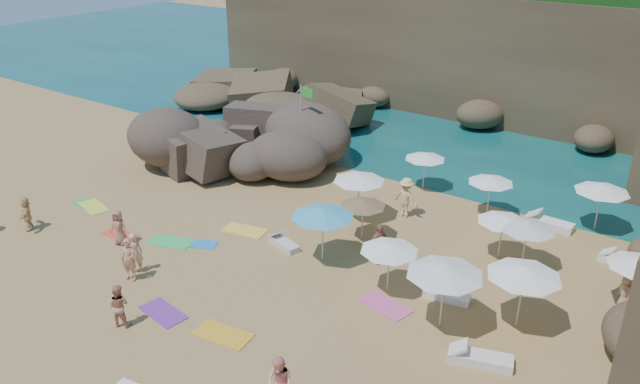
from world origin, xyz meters
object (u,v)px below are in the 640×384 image
Objects in this scene: parasol_2 at (602,188)px; rock_outcrop at (260,165)px; parasol_1 at (491,179)px; lounger_0 at (382,252)px; flag_pole at (303,115)px; person_stand_1 at (119,305)px; person_stand_4 at (626,293)px; parasol_0 at (425,156)px; person_stand_5 at (208,144)px; person_stand_6 at (134,253)px; person_stand_3 at (379,244)px; person_stand_2 at (406,197)px.

rock_outcrop is at bearing -170.83° from parasol_2.
parasol_1 reaches higher than lounger_0.
lounger_0 is at bearing -35.87° from flag_pole.
flag_pole is 2.82× the size of person_stand_1.
person_stand_4 is (17.43, -4.73, -2.04)m from flag_pole.
parasol_0 is 16.44m from person_stand_1.
person_stand_4 is at bearing -166.20° from person_stand_1.
parasol_2 is 9.96m from lounger_0.
person_stand_1 is at bearing -89.68° from person_stand_5.
flag_pole reaches higher than person_stand_6.
flag_pole reaches higher than person_stand_4.
person_stand_3 is at bearing -105.84° from person_stand_4.
person_stand_5 reaches higher than person_stand_6.
parasol_1 is (3.76, -0.98, 0.03)m from parasol_0.
rock_outcrop is 4.23× the size of parasol_0.
person_stand_3 is 1.10× the size of person_stand_4.
person_stand_6 is (-15.93, -8.10, 0.08)m from person_stand_4.
parasol_2 is 1.39× the size of lounger_0.
parasol_1 is 1.32× the size of person_stand_1.
person_stand_4 is 22.07m from person_stand_5.
person_stand_6 is (-2.27, 2.54, 0.07)m from person_stand_1.
parasol_1 reaches higher than parasol_0.
rock_outcrop is 3.11m from person_stand_5.
parasol_2 is at bearing 17.11° from parasol_1.
person_stand_5 reaches higher than person_stand_3.
flag_pole is at bearing 178.65° from parasol_1.
flag_pole is 11.28m from person_stand_3.
rock_outcrop reaches higher than person_stand_4.
person_stand_1 is (-3.16, -16.11, -0.97)m from parasol_0.
person_stand_3 reaches higher than person_stand_1.
flag_pole is at bearing 149.32° from lounger_0.
person_stand_5 is at bearing 6.35° from person_stand_2.
lounger_0 is 9.73m from person_stand_6.
parasol_0 is at bearing 15.08° from rock_outcrop.
flag_pole reaches higher than parasol_2.
person_stand_5 is at bearing -170.67° from parasol_1.
person_stand_2 is 0.98× the size of person_stand_5.
person_stand_6 reaches higher than person_stand_1.
rock_outcrop is at bearing -92.02° from person_stand_1.
lounger_0 is (10.42, -4.60, 0.13)m from rock_outcrop.
parasol_0 is 3.44m from person_stand_2.
person_stand_4 is at bearing -27.51° from parasol_0.
person_stand_3 is (-6.32, -7.91, -1.17)m from parasol_2.
person_stand_1 is 9.92m from person_stand_3.
person_stand_6 is at bearing -131.90° from lounger_0.
rock_outcrop reaches higher than person_stand_3.
person_stand_1 is at bearing -67.87° from rock_outcrop.
flag_pole reaches higher than person_stand_2.
parasol_0 is 1.21× the size of lounger_0.
lounger_0 is at bearing -109.29° from parasol_1.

